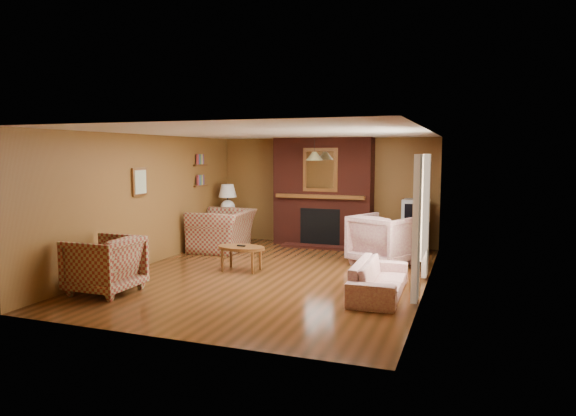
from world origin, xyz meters
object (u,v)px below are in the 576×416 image
at_px(fireplace, 323,193).
at_px(side_table, 228,229).
at_px(table_lamp, 228,198).
at_px(tv_stand, 415,238).
at_px(plaid_armchair, 104,265).
at_px(crt_tv, 416,211).
at_px(plaid_loveseat, 222,230).
at_px(coffee_table, 241,249).
at_px(floral_sofa, 379,278).
at_px(floral_armchair, 383,240).

bearing_deg(fireplace, side_table, -165.71).
xyz_separation_m(table_lamp, tv_stand, (4.15, 0.35, -0.74)).
height_order(plaid_armchair, crt_tv, crt_tv).
height_order(plaid_loveseat, coffee_table, plaid_loveseat).
height_order(plaid_loveseat, plaid_armchair, plaid_loveseat).
xyz_separation_m(plaid_loveseat, table_lamp, (-0.25, 0.77, 0.63)).
bearing_deg(plaid_armchair, table_lamp, -177.49).
xyz_separation_m(side_table, tv_stand, (4.15, 0.35, -0.02)).
bearing_deg(table_lamp, plaid_armchair, -88.04).
distance_m(floral_sofa, tv_stand, 3.48).
relative_size(side_table, crt_tv, 1.25).
bearing_deg(tv_stand, side_table, -178.84).
bearing_deg(floral_sofa, plaid_armchair, 106.54).
bearing_deg(crt_tv, floral_armchair, -107.81).
bearing_deg(table_lamp, coffee_table, -58.73).
bearing_deg(tv_stand, coffee_table, -138.20).
relative_size(fireplace, plaid_armchair, 2.59).
relative_size(floral_armchair, side_table, 1.54).
bearing_deg(side_table, coffee_table, -58.73).
bearing_deg(plaid_armchair, side_table, -177.49).
height_order(fireplace, side_table, fireplace).
bearing_deg(plaid_armchair, tv_stand, 140.28).
height_order(floral_armchair, tv_stand, floral_armchair).
xyz_separation_m(plaid_armchair, tv_stand, (4.00, 4.72, -0.11)).
relative_size(plaid_loveseat, plaid_armchair, 1.42).
bearing_deg(table_lamp, tv_stand, 4.82).
bearing_deg(tv_stand, crt_tv, -93.66).
height_order(side_table, tv_stand, side_table).
relative_size(fireplace, crt_tv, 4.47).
height_order(floral_sofa, coffee_table, floral_sofa).
height_order(floral_sofa, floral_armchair, floral_armchair).
bearing_deg(table_lamp, plaid_loveseat, -72.08).
height_order(coffee_table, tv_stand, tv_stand).
xyz_separation_m(coffee_table, tv_stand, (2.70, 2.74, -0.07)).
bearing_deg(floral_armchair, crt_tv, -82.81).
bearing_deg(fireplace, tv_stand, -5.15).
relative_size(fireplace, plaid_loveseat, 1.82).
bearing_deg(floral_armchair, floral_sofa, 122.97).
bearing_deg(coffee_table, plaid_loveseat, 126.61).
xyz_separation_m(fireplace, plaid_loveseat, (-1.85, -1.31, -0.75)).
height_order(floral_sofa, table_lamp, table_lamp).
height_order(floral_sofa, side_table, side_table).
xyz_separation_m(fireplace, crt_tv, (2.05, -0.19, -0.31)).
bearing_deg(plaid_loveseat, floral_sofa, 53.40).
bearing_deg(tv_stand, fireplace, 171.19).
bearing_deg(floral_sofa, floral_armchair, 6.63).
bearing_deg(coffee_table, plaid_armchair, -123.32).
height_order(coffee_table, side_table, side_table).
xyz_separation_m(plaid_armchair, table_lamp, (-0.15, 4.37, 0.63)).
height_order(plaid_loveseat, crt_tv, crt_tv).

